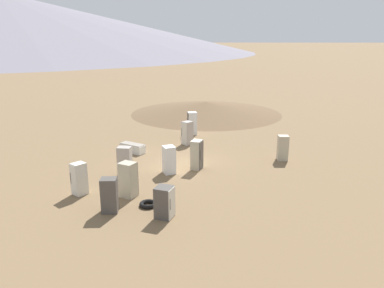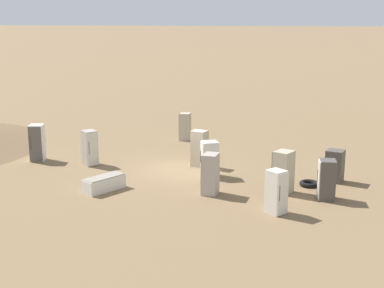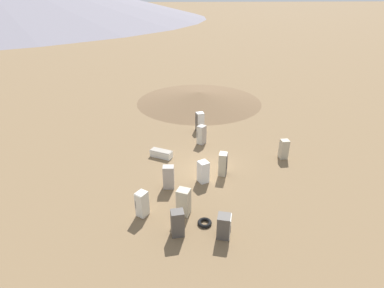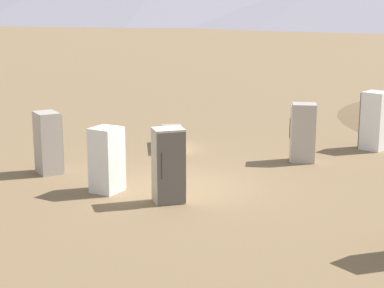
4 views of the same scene
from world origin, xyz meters
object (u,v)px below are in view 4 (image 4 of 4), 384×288
discarded_fridge_0 (48,143)px  discarded_fridge_7 (374,121)px  discarded_fridge_4 (169,166)px  discarded_fridge_5 (107,160)px  discarded_fridge_3 (173,139)px  discarded_fridge_10 (303,133)px

discarded_fridge_0 → discarded_fridge_7: bearing=75.7°
discarded_fridge_4 → discarded_fridge_5: (-1.62, -0.80, -0.08)m
discarded_fridge_3 → discarded_fridge_7: 6.53m
discarded_fridge_7 → discarded_fridge_0: bearing=148.2°
discarded_fridge_3 → discarded_fridge_10: bearing=150.6°
discarded_fridge_0 → discarded_fridge_5: (2.52, 0.50, -0.04)m
discarded_fridge_7 → discarded_fridge_10: size_ratio=1.07×
discarded_fridge_0 → discarded_fridge_3: size_ratio=0.89×
discarded_fridge_10 → discarded_fridge_3: bearing=73.0°
discarded_fridge_4 → discarded_fridge_7: (-0.71, 8.39, 0.03)m
discarded_fridge_0 → discarded_fridge_4: 4.33m
discarded_fridge_4 → discarded_fridge_10: size_ratio=1.03×
discarded_fridge_5 → discarded_fridge_10: bearing=59.6°
discarded_fridge_3 → discarded_fridge_4: (4.63, -3.22, 0.59)m
discarded_fridge_3 → discarded_fridge_4: 5.67m
discarded_fridge_5 → discarded_fridge_7: 9.24m
discarded_fridge_3 → discarded_fridge_4: size_ratio=1.08×
discarded_fridge_5 → discarded_fridge_4: bearing=2.2°
discarded_fridge_0 → discarded_fridge_4: size_ratio=0.96×
discarded_fridge_4 → discarded_fridge_10: discarded_fridge_4 is taller
discarded_fridge_4 → discarded_fridge_7: 8.42m
discarded_fridge_0 → discarded_fridge_7: 10.27m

